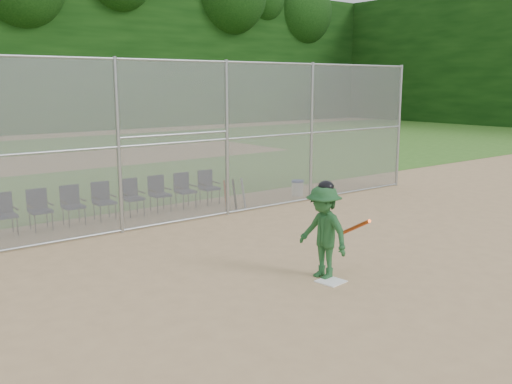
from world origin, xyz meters
TOP-DOWN VIEW (x-y plane):
  - ground at (0.00, 0.00)m, footprint 100.00×100.00m
  - grass_strip at (0.00, 18.00)m, footprint 100.00×100.00m
  - dirt_patch_far at (0.00, 18.00)m, footprint 24.00×24.00m
  - backstop_fence at (0.00, 5.00)m, footprint 16.09×0.09m
  - treeline at (0.00, 20.00)m, footprint 81.00×60.00m
  - home_plate at (-0.58, -0.37)m, footprint 0.47×0.47m
  - batter_at_plate at (-0.54, -0.12)m, footprint 0.84×1.34m
  - water_cooler at (4.18, 5.76)m, footprint 0.38×0.38m
  - spare_bats at (1.48, 5.34)m, footprint 0.66×0.25m
  - chair_0 at (-4.20, 6.40)m, footprint 0.54×0.52m
  - chair_1 at (-3.40, 6.40)m, footprint 0.54×0.52m
  - chair_2 at (-2.61, 6.40)m, footprint 0.54×0.52m
  - chair_3 at (-1.81, 6.40)m, footprint 0.54×0.52m
  - chair_4 at (-1.02, 6.40)m, footprint 0.54×0.52m
  - chair_5 at (-0.22, 6.40)m, footprint 0.54×0.52m
  - chair_6 at (0.57, 6.40)m, footprint 0.54×0.52m
  - chair_7 at (1.37, 6.40)m, footprint 0.54×0.52m

SIDE VIEW (x-z plane):
  - ground at x=0.00m, z-range 0.00..0.00m
  - grass_strip at x=0.00m, z-range 0.01..0.01m
  - dirt_patch_far at x=0.00m, z-range 0.01..0.01m
  - home_plate at x=-0.58m, z-range 0.00..0.02m
  - water_cooler at x=4.18m, z-range 0.00..0.48m
  - spare_bats at x=1.48m, z-range 0.00..0.85m
  - chair_0 at x=-4.20m, z-range 0.00..0.96m
  - chair_1 at x=-3.40m, z-range 0.00..0.96m
  - chair_2 at x=-2.61m, z-range 0.00..0.96m
  - chair_3 at x=-1.81m, z-range 0.00..0.96m
  - chair_4 at x=-1.02m, z-range 0.00..0.96m
  - chair_5 at x=-0.22m, z-range 0.00..0.96m
  - chair_6 at x=0.57m, z-range 0.00..0.96m
  - chair_7 at x=1.37m, z-range 0.00..0.96m
  - batter_at_plate at x=-0.54m, z-range -0.03..1.73m
  - backstop_fence at x=0.00m, z-range 0.07..4.07m
  - treeline at x=0.00m, z-range 0.00..11.00m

